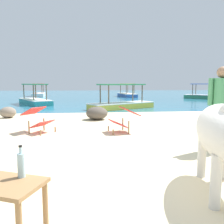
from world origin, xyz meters
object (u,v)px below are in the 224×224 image
(deck_chair_far, at_px, (38,118))
(boat_blue, at_px, (127,94))
(deck_chair_near, at_px, (124,118))
(person_standing, at_px, (221,102))
(boat_yellow, at_px, (122,103))
(boat_white, at_px, (39,93))
(boat_green, at_px, (206,95))
(boat_teal, at_px, (35,100))
(bottle, at_px, (21,164))

(deck_chair_far, height_order, boat_blue, boat_blue)
(deck_chair_near, distance_m, deck_chair_far, 2.29)
(person_standing, xyz_separation_m, boat_yellow, (-0.77, 7.96, -0.70))
(boat_white, height_order, boat_yellow, same)
(boat_white, xyz_separation_m, boat_green, (15.17, -5.50, 0.00))
(deck_chair_far, height_order, person_standing, person_standing)
(boat_teal, bearing_deg, boat_blue, 108.66)
(deck_chair_far, distance_m, boat_green, 17.45)
(deck_chair_far, relative_size, boat_yellow, 0.25)
(boat_blue, distance_m, boat_green, 7.33)
(boat_white, bearing_deg, boat_yellow, -158.65)
(deck_chair_far, bearing_deg, boat_white, 136.93)
(bottle, height_order, deck_chair_near, bottle)
(boat_teal, xyz_separation_m, boat_yellow, (5.10, -3.15, 0.00))
(bottle, height_order, boat_green, boat_green)
(deck_chair_near, relative_size, deck_chair_far, 0.90)
(boat_blue, relative_size, boat_green, 1.10)
(deck_chair_near, relative_size, boat_green, 0.24)
(bottle, distance_m, boat_white, 23.23)
(deck_chair_far, relative_size, boat_blue, 0.25)
(boat_white, bearing_deg, boat_blue, -107.75)
(person_standing, distance_m, boat_white, 22.00)
(boat_green, bearing_deg, boat_teal, 62.52)
(boat_white, xyz_separation_m, boat_teal, (1.63, -9.56, 0.00))
(person_standing, bearing_deg, boat_green, 163.25)
(deck_chair_far, distance_m, person_standing, 4.44)
(boat_teal, bearing_deg, boat_white, 161.19)
(person_standing, bearing_deg, boat_white, -149.98)
(boat_blue, distance_m, boat_yellow, 11.16)
(deck_chair_near, bearing_deg, boat_blue, -108.34)
(deck_chair_far, xyz_separation_m, boat_white, (-3.62, 18.58, -0.13))
(boat_green, bearing_deg, bottle, 103.79)
(boat_blue, bearing_deg, deck_chair_far, 156.25)
(boat_blue, xyz_separation_m, boat_teal, (-7.24, -7.80, 0.00))
(person_standing, bearing_deg, boat_yellow, -164.40)
(deck_chair_near, height_order, boat_blue, boat_blue)
(deck_chair_near, xyz_separation_m, deck_chair_far, (-2.28, 0.22, 0.00))
(deck_chair_far, bearing_deg, bottle, -44.58)
(deck_chair_near, bearing_deg, boat_yellow, -106.22)
(boat_teal, height_order, boat_yellow, same)
(deck_chair_far, height_order, boat_green, boat_green)
(boat_white, relative_size, boat_yellow, 1.00)
(boat_green, bearing_deg, deck_chair_far, 94.37)
(bottle, relative_size, boat_blue, 0.08)
(boat_blue, bearing_deg, boat_yellow, 162.53)
(boat_white, relative_size, boat_blue, 1.00)
(deck_chair_near, distance_m, boat_yellow, 6.15)
(boat_green, bearing_deg, deck_chair_near, 100.93)
(boat_green, bearing_deg, person_standing, 108.99)
(boat_teal, relative_size, boat_green, 1.10)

